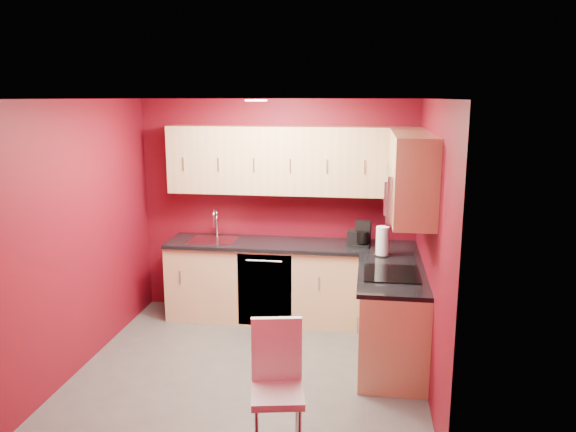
% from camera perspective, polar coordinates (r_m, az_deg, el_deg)
% --- Properties ---
extents(floor, '(3.20, 3.20, 0.00)m').
position_cam_1_polar(floor, '(5.56, -3.60, -14.93)').
color(floor, '#514E4B').
rests_on(floor, ground).
extents(ceiling, '(3.20, 3.20, 0.00)m').
position_cam_1_polar(ceiling, '(4.96, -3.98, 11.79)').
color(ceiling, white).
rests_on(ceiling, wall_back).
extents(wall_back, '(3.20, 0.00, 3.20)m').
position_cam_1_polar(wall_back, '(6.55, -1.08, 0.87)').
color(wall_back, '#5F0911').
rests_on(wall_back, floor).
extents(wall_front, '(3.20, 0.00, 3.20)m').
position_cam_1_polar(wall_front, '(3.73, -8.59, -7.99)').
color(wall_front, '#5F0911').
rests_on(wall_front, floor).
extents(wall_left, '(0.00, 3.00, 3.00)m').
position_cam_1_polar(wall_left, '(5.66, -19.84, -1.64)').
color(wall_left, '#5F0911').
rests_on(wall_left, floor).
extents(wall_right, '(0.00, 3.00, 3.00)m').
position_cam_1_polar(wall_right, '(5.04, 14.34, -2.92)').
color(wall_right, '#5F0911').
rests_on(wall_right, floor).
extents(base_cabinets_back, '(2.80, 0.60, 0.87)m').
position_cam_1_polar(base_cabinets_back, '(6.45, 0.28, -6.82)').
color(base_cabinets_back, tan).
rests_on(base_cabinets_back, floor).
extents(base_cabinets_right, '(0.60, 1.30, 0.87)m').
position_cam_1_polar(base_cabinets_right, '(5.51, 10.47, -10.39)').
color(base_cabinets_right, tan).
rests_on(base_cabinets_right, floor).
extents(countertop_back, '(2.80, 0.63, 0.04)m').
position_cam_1_polar(countertop_back, '(6.30, 0.27, -2.95)').
color(countertop_back, black).
rests_on(countertop_back, base_cabinets_back).
extents(countertop_right, '(0.63, 1.27, 0.04)m').
position_cam_1_polar(countertop_right, '(5.34, 10.50, -5.93)').
color(countertop_right, black).
rests_on(countertop_right, base_cabinets_right).
extents(upper_cabinets_back, '(2.80, 0.35, 0.75)m').
position_cam_1_polar(upper_cabinets_back, '(6.27, 0.46, 5.67)').
color(upper_cabinets_back, tan).
rests_on(upper_cabinets_back, wall_back).
extents(upper_cabinets_right, '(0.35, 1.55, 0.75)m').
position_cam_1_polar(upper_cabinets_right, '(5.34, 12.33, 4.97)').
color(upper_cabinets_right, tan).
rests_on(upper_cabinets_right, wall_right).
extents(microwave, '(0.42, 0.76, 0.42)m').
position_cam_1_polar(microwave, '(5.13, 12.05, 2.14)').
color(microwave, silver).
rests_on(microwave, upper_cabinets_right).
extents(cooktop, '(0.50, 0.55, 0.01)m').
position_cam_1_polar(cooktop, '(5.30, 10.47, -5.78)').
color(cooktop, black).
rests_on(cooktop, countertop_right).
extents(sink, '(0.52, 0.42, 0.35)m').
position_cam_1_polar(sink, '(6.49, -7.61, -2.12)').
color(sink, silver).
rests_on(sink, countertop_back).
extents(dishwasher_front, '(0.60, 0.02, 0.82)m').
position_cam_1_polar(dishwasher_front, '(6.22, -2.39, -7.56)').
color(dishwasher_front, black).
rests_on(dishwasher_front, base_cabinets_back).
extents(downlight, '(0.20, 0.20, 0.01)m').
position_cam_1_polar(downlight, '(5.25, -3.28, 11.65)').
color(downlight, white).
rests_on(downlight, ceiling).
extents(coffee_maker, '(0.19, 0.24, 0.27)m').
position_cam_1_polar(coffee_maker, '(6.18, 7.58, -1.85)').
color(coffee_maker, black).
rests_on(coffee_maker, countertop_back).
extents(napkin_holder, '(0.16, 0.16, 0.16)m').
position_cam_1_polar(napkin_holder, '(6.26, 6.78, -2.21)').
color(napkin_holder, black).
rests_on(napkin_holder, countertop_back).
extents(paper_towel, '(0.19, 0.19, 0.31)m').
position_cam_1_polar(paper_towel, '(5.85, 9.56, -2.54)').
color(paper_towel, white).
rests_on(paper_towel, countertop_right).
extents(dining_chair, '(0.44, 0.46, 0.93)m').
position_cam_1_polar(dining_chair, '(4.23, -1.08, -17.02)').
color(dining_chair, silver).
rests_on(dining_chair, floor).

